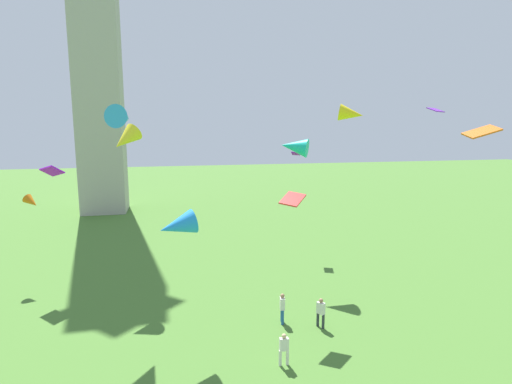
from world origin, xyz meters
TOP-DOWN VIEW (x-y plane):
  - monument_obelisk at (-11.61, 54.20)m, footprint 5.81×5.81m
  - person_0 at (3.26, 17.32)m, footprint 0.36×0.57m
  - person_1 at (2.11, 13.15)m, footprint 0.51×0.26m
  - person_2 at (5.29, 16.31)m, footprint 0.46×0.54m
  - kite_flying_0 at (3.98, 17.87)m, footprint 1.88×1.89m
  - kite_flying_1 at (-13.04, 28.00)m, footprint 1.46×1.32m
  - kite_flying_2 at (6.39, 25.05)m, footprint 2.59×2.30m
  - kite_flying_3 at (11.53, 12.22)m, footprint 1.53×1.27m
  - kite_flying_4 at (8.53, 31.14)m, footprint 1.09×1.25m
  - kite_flying_5 at (-2.74, 16.53)m, footprint 2.32×1.82m
  - kite_flying_6 at (-5.89, 25.19)m, footprint 2.63×2.56m
  - kite_flying_7 at (-5.67, 21.57)m, footprint 1.94×2.36m
  - kite_flying_8 at (6.50, 15.80)m, footprint 1.63×1.43m
  - kite_flying_9 at (-11.15, 26.71)m, footprint 1.85×1.69m
  - kite_flying_10 at (11.98, 16.34)m, footprint 0.70×0.93m

SIDE VIEW (x-z plane):
  - person_1 at x=2.11m, z-range 0.11..1.76m
  - person_2 at x=5.29m, z-range 0.12..1.91m
  - person_0 at x=3.26m, z-range 0.12..1.97m
  - kite_flying_1 at x=-13.04m, z-range 5.53..6.68m
  - kite_flying_5 at x=-2.74m, z-range 5.69..7.31m
  - kite_flying_0 at x=3.98m, z-range 7.08..7.75m
  - kite_flying_9 at x=-11.15m, z-range 8.01..8.99m
  - kite_flying_4 at x=8.53m, z-range 8.99..9.40m
  - kite_flying_2 at x=6.39m, z-range 9.30..10.95m
  - kite_flying_6 at x=-5.89m, z-range 9.68..11.85m
  - kite_flying_3 at x=11.53m, z-range 11.01..11.72m
  - kite_flying_7 at x=-5.67m, z-range 11.41..12.92m
  - kite_flying_8 at x=6.50m, z-range 11.74..12.82m
  - kite_flying_10 at x=11.98m, z-range 12.41..12.72m
  - monument_obelisk at x=-11.61m, z-range 0.00..53.43m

